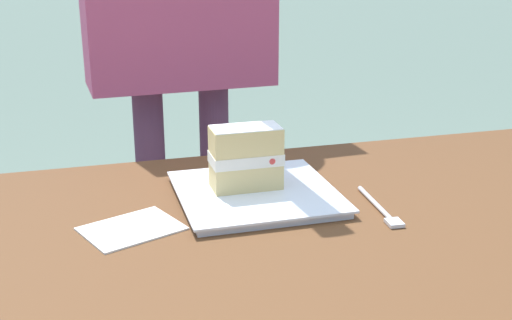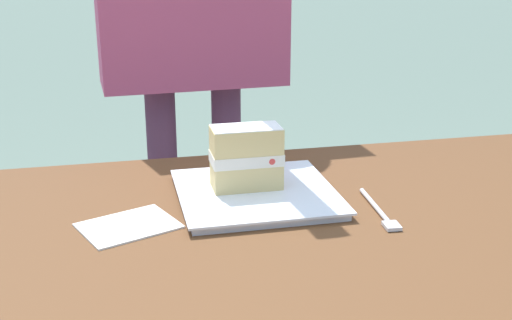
% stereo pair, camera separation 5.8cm
% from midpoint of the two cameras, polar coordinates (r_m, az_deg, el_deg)
% --- Properties ---
extents(patio_table, '(1.50, 0.79, 0.75)m').
position_cam_midpoint_polar(patio_table, '(1.09, 5.97, -10.85)').
color(patio_table, brown).
rests_on(patio_table, ground).
extents(dessert_plate, '(0.27, 0.27, 0.02)m').
position_cam_midpoint_polar(dessert_plate, '(1.15, 1.44, -2.96)').
color(dessert_plate, white).
rests_on(dessert_plate, patio_table).
extents(cake_slice, '(0.12, 0.07, 0.11)m').
position_cam_midpoint_polar(cake_slice, '(1.14, 0.62, 0.22)').
color(cake_slice, '#E0C17A').
rests_on(cake_slice, dessert_plate).
extents(dessert_fork, '(0.03, 0.17, 0.01)m').
position_cam_midpoint_polar(dessert_fork, '(1.12, 12.07, -4.37)').
color(dessert_fork, silver).
rests_on(dessert_fork, patio_table).
extents(paper_napkin, '(0.17, 0.15, 0.00)m').
position_cam_midpoint_polar(paper_napkin, '(1.06, -9.38, -5.63)').
color(paper_napkin, silver).
rests_on(paper_napkin, patio_table).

